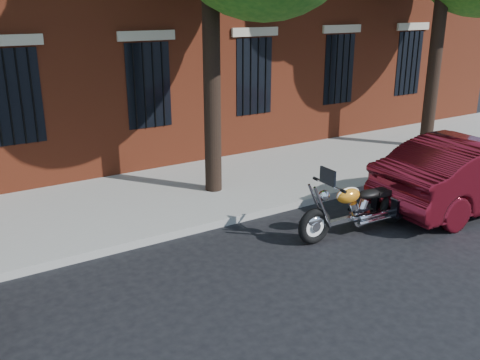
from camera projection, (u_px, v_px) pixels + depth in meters
ground at (272, 250)px, 9.26m from camera, size 120.00×120.00×0.00m
curb at (230, 220)px, 10.34m from camera, size 40.00×0.16×0.15m
sidewalk at (186, 192)px, 11.85m from camera, size 40.00×3.60×0.15m
motorcycle at (362, 209)px, 9.85m from camera, size 2.67×0.82×1.35m
car_maroon at (475, 172)px, 10.98m from camera, size 4.63×1.79×1.50m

